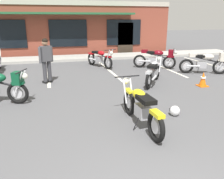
{
  "coord_description": "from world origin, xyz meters",
  "views": [
    {
      "loc": [
        -1.32,
        -1.73,
        2.35
      ],
      "look_at": [
        0.23,
        3.98,
        0.55
      ],
      "focal_mm": 37.34,
      "sensor_mm": 36.0,
      "label": 1
    }
  ],
  "objects_px": {
    "motorcycle_black_cruiser": "(206,62)",
    "motorcycle_foreground_classic": "(141,107)",
    "motorcycle_green_cafe_racer": "(157,58)",
    "traffic_cone": "(203,79)",
    "motorcycle_red_sportbike": "(154,72)",
    "motorcycle_orange_scrambler": "(100,58)",
    "person_by_back_row": "(46,58)",
    "helmet_on_pavement": "(175,111)"
  },
  "relations": [
    {
      "from": "motorcycle_green_cafe_racer",
      "to": "person_by_back_row",
      "type": "height_order",
      "value": "person_by_back_row"
    },
    {
      "from": "motorcycle_foreground_classic",
      "to": "motorcycle_red_sportbike",
      "type": "relative_size",
      "value": 1.18
    },
    {
      "from": "motorcycle_red_sportbike",
      "to": "motorcycle_orange_scrambler",
      "type": "xyz_separation_m",
      "value": [
        -1.27,
        3.62,
        0.0
      ]
    },
    {
      "from": "motorcycle_red_sportbike",
      "to": "motorcycle_green_cafe_racer",
      "type": "xyz_separation_m",
      "value": [
        1.36,
        2.58,
        0.07
      ]
    },
    {
      "from": "motorcycle_black_cruiser",
      "to": "motorcycle_green_cafe_racer",
      "type": "bearing_deg",
      "value": 133.88
    },
    {
      "from": "motorcycle_black_cruiser",
      "to": "motorcycle_orange_scrambler",
      "type": "bearing_deg",
      "value": 147.43
    },
    {
      "from": "helmet_on_pavement",
      "to": "motorcycle_foreground_classic",
      "type": "bearing_deg",
      "value": -163.41
    },
    {
      "from": "motorcycle_green_cafe_racer",
      "to": "person_by_back_row",
      "type": "xyz_separation_m",
      "value": [
        -5.19,
        -1.41,
        0.42
      ]
    },
    {
      "from": "motorcycle_red_sportbike",
      "to": "motorcycle_orange_scrambler",
      "type": "bearing_deg",
      "value": 109.25
    },
    {
      "from": "motorcycle_black_cruiser",
      "to": "motorcycle_orange_scrambler",
      "type": "relative_size",
      "value": 1.0
    },
    {
      "from": "motorcycle_black_cruiser",
      "to": "motorcycle_foreground_classic",
      "type": "bearing_deg",
      "value": -138.82
    },
    {
      "from": "motorcycle_green_cafe_racer",
      "to": "person_by_back_row",
      "type": "bearing_deg",
      "value": -164.85
    },
    {
      "from": "motorcycle_foreground_classic",
      "to": "helmet_on_pavement",
      "type": "distance_m",
      "value": 1.15
    },
    {
      "from": "motorcycle_orange_scrambler",
      "to": "person_by_back_row",
      "type": "height_order",
      "value": "person_by_back_row"
    },
    {
      "from": "person_by_back_row",
      "to": "motorcycle_foreground_classic",
      "type": "bearing_deg",
      "value": -65.5
    },
    {
      "from": "motorcycle_red_sportbike",
      "to": "helmet_on_pavement",
      "type": "distance_m",
      "value": 3.04
    },
    {
      "from": "motorcycle_orange_scrambler",
      "to": "motorcycle_foreground_classic",
      "type": "bearing_deg",
      "value": -94.58
    },
    {
      "from": "motorcycle_foreground_classic",
      "to": "motorcycle_orange_scrambler",
      "type": "bearing_deg",
      "value": 85.42
    },
    {
      "from": "motorcycle_foreground_classic",
      "to": "motorcycle_orange_scrambler",
      "type": "relative_size",
      "value": 1.06
    },
    {
      "from": "motorcycle_orange_scrambler",
      "to": "motorcycle_green_cafe_racer",
      "type": "bearing_deg",
      "value": -21.63
    },
    {
      "from": "motorcycle_red_sportbike",
      "to": "person_by_back_row",
      "type": "xyz_separation_m",
      "value": [
        -3.83,
        1.17,
        0.49
      ]
    },
    {
      "from": "motorcycle_green_cafe_racer",
      "to": "motorcycle_foreground_classic",
      "type": "bearing_deg",
      "value": -118.64
    },
    {
      "from": "motorcycle_foreground_classic",
      "to": "helmet_on_pavement",
      "type": "xyz_separation_m",
      "value": [
        1.06,
        0.32,
        -0.33
      ]
    },
    {
      "from": "motorcycle_orange_scrambler",
      "to": "person_by_back_row",
      "type": "bearing_deg",
      "value": -136.3
    },
    {
      "from": "helmet_on_pavement",
      "to": "motorcycle_green_cafe_racer",
      "type": "bearing_deg",
      "value": 68.93
    },
    {
      "from": "helmet_on_pavement",
      "to": "motorcycle_orange_scrambler",
      "type": "bearing_deg",
      "value": 94.43
    },
    {
      "from": "motorcycle_foreground_classic",
      "to": "motorcycle_green_cafe_racer",
      "type": "relative_size",
      "value": 1.11
    },
    {
      "from": "motorcycle_orange_scrambler",
      "to": "person_by_back_row",
      "type": "distance_m",
      "value": 3.58
    },
    {
      "from": "motorcycle_red_sportbike",
      "to": "motorcycle_orange_scrambler",
      "type": "relative_size",
      "value": 0.9
    },
    {
      "from": "motorcycle_foreground_classic",
      "to": "motorcycle_red_sportbike",
      "type": "bearing_deg",
      "value": 60.74
    },
    {
      "from": "motorcycle_red_sportbike",
      "to": "helmet_on_pavement",
      "type": "bearing_deg",
      "value": -104.52
    },
    {
      "from": "motorcycle_foreground_classic",
      "to": "motorcycle_black_cruiser",
      "type": "relative_size",
      "value": 1.06
    },
    {
      "from": "helmet_on_pavement",
      "to": "traffic_cone",
      "type": "relative_size",
      "value": 0.49
    },
    {
      "from": "helmet_on_pavement",
      "to": "person_by_back_row",
      "type": "bearing_deg",
      "value": 126.83
    },
    {
      "from": "motorcycle_foreground_classic",
      "to": "motorcycle_black_cruiser",
      "type": "height_order",
      "value": "same"
    },
    {
      "from": "motorcycle_foreground_classic",
      "to": "motorcycle_orange_scrambler",
      "type": "xyz_separation_m",
      "value": [
        0.55,
        6.86,
        0.0
      ]
    },
    {
      "from": "motorcycle_red_sportbike",
      "to": "motorcycle_orange_scrambler",
      "type": "distance_m",
      "value": 3.84
    },
    {
      "from": "motorcycle_black_cruiser",
      "to": "motorcycle_green_cafe_racer",
      "type": "height_order",
      "value": "same"
    },
    {
      "from": "motorcycle_black_cruiser",
      "to": "motorcycle_orange_scrambler",
      "type": "height_order",
      "value": "same"
    },
    {
      "from": "motorcycle_green_cafe_racer",
      "to": "helmet_on_pavement",
      "type": "xyz_separation_m",
      "value": [
        -2.12,
        -5.51,
        -0.4
      ]
    },
    {
      "from": "person_by_back_row",
      "to": "motorcycle_green_cafe_racer",
      "type": "bearing_deg",
      "value": 15.15
    },
    {
      "from": "motorcycle_green_cafe_racer",
      "to": "traffic_cone",
      "type": "xyz_separation_m",
      "value": [
        0.23,
        -3.36,
        -0.27
      ]
    }
  ]
}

